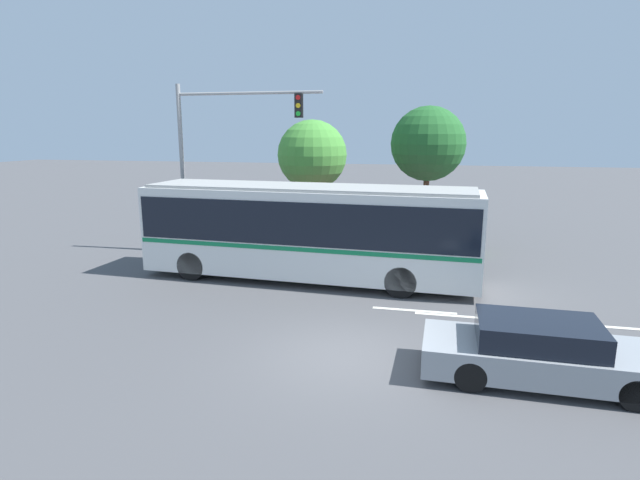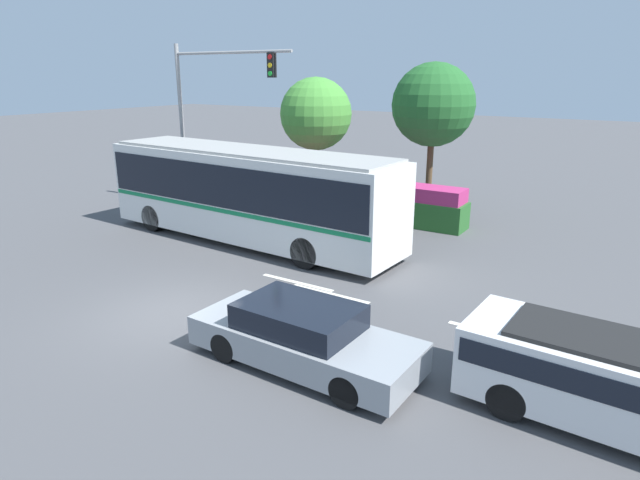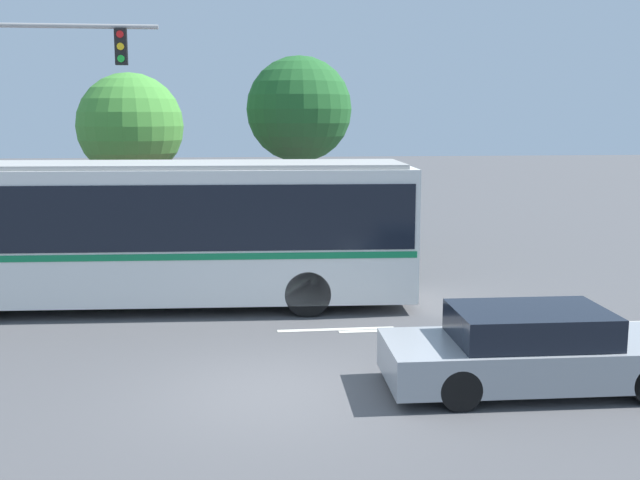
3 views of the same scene
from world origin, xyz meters
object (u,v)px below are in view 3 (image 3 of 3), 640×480
(city_bus, at_px, (158,225))
(street_tree_left, at_px, (130,127))
(sedan_foreground, at_px, (534,351))
(street_tree_centre, at_px, (299,110))

(city_bus, height_order, street_tree_left, street_tree_left)
(city_bus, xyz_separation_m, street_tree_left, (-1.41, 6.53, 2.12))
(sedan_foreground, bearing_deg, city_bus, 137.93)
(city_bus, distance_m, street_tree_left, 7.01)
(city_bus, bearing_deg, street_tree_centre, -115.01)
(sedan_foreground, xyz_separation_m, street_tree_left, (-7.86, 12.63, 3.36))
(street_tree_centre, bearing_deg, street_tree_left, -172.28)
(sedan_foreground, bearing_deg, street_tree_centre, 102.49)
(city_bus, height_order, sedan_foreground, city_bus)
(street_tree_left, bearing_deg, city_bus, -77.80)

